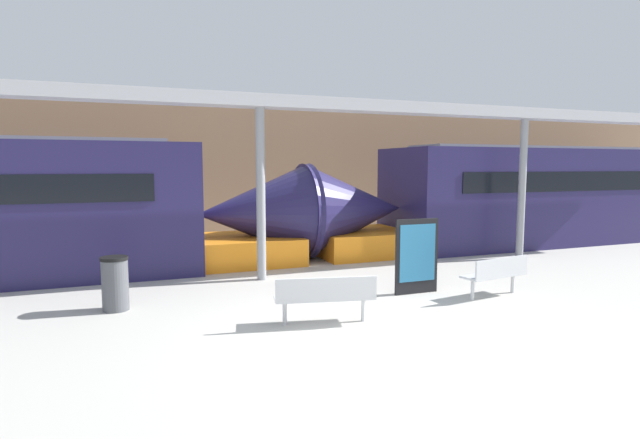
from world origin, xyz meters
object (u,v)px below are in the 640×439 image
(bench_near, at_px, (325,295))
(support_column_far, at_px, (522,190))
(trash_bin, at_px, (115,283))
(train_left, at_px, (558,197))
(support_column_near, at_px, (261,195))
(bench_far, at_px, (497,273))
(poster_board, at_px, (417,256))

(bench_near, xyz_separation_m, support_column_far, (7.23, 3.52, 1.43))
(trash_bin, bearing_deg, train_left, 14.41)
(support_column_near, bearing_deg, bench_far, -38.80)
(trash_bin, relative_size, support_column_near, 0.25)
(bench_near, distance_m, support_column_near, 3.80)
(support_column_far, bearing_deg, support_column_near, 180.00)
(train_left, xyz_separation_m, poster_board, (-8.40, -4.51, -0.74))
(trash_bin, distance_m, support_column_near, 3.65)
(train_left, distance_m, bench_near, 12.29)
(support_column_near, bearing_deg, bench_near, -87.50)
(bench_near, height_order, bench_far, same)
(support_column_far, bearing_deg, trash_bin, -172.19)
(bench_near, bearing_deg, trash_bin, 158.65)
(train_left, distance_m, poster_board, 9.56)
(bench_near, height_order, support_column_near, support_column_near)
(support_column_near, bearing_deg, train_left, 11.19)
(train_left, height_order, support_column_far, support_column_far)
(bench_far, distance_m, support_column_far, 4.90)
(poster_board, relative_size, support_column_near, 0.40)
(bench_near, bearing_deg, support_column_far, 37.85)
(trash_bin, height_order, support_column_near, support_column_near)
(train_left, height_order, bench_near, train_left)
(train_left, bearing_deg, support_column_far, -148.93)
(bench_near, xyz_separation_m, support_column_near, (-0.15, 3.52, 1.43))
(train_left, xyz_separation_m, bench_near, (-10.84, -5.70, -1.02))
(support_column_near, distance_m, support_column_far, 7.39)
(train_left, relative_size, bench_near, 10.88)
(bench_far, relative_size, trash_bin, 1.51)
(train_left, xyz_separation_m, trash_bin, (-14.03, -3.61, -1.02))
(support_column_near, relative_size, support_column_far, 1.00)
(support_column_far, bearing_deg, bench_far, -137.87)
(bench_near, xyz_separation_m, poster_board, (2.45, 1.19, 0.28))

